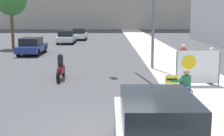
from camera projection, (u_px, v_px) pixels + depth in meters
ground_plane at (112, 135)px, 8.51m from camera, size 160.00×160.00×0.00m
sidewalk_curb at (164, 57)px, 23.30m from camera, size 3.60×90.00×0.13m
seated_protester at (186, 85)px, 11.01m from camera, size 0.96×0.77×1.20m
jogger_on_sidewalk at (211, 65)px, 13.97m from camera, size 0.34×0.34×1.66m
pedestrian_behind at (183, 60)px, 15.60m from camera, size 0.34×0.34×1.65m
protest_banner at (198, 67)px, 13.67m from camera, size 1.95×0.06×1.55m
traffic_light_pole at (133, 7)px, 17.39m from camera, size 3.16×2.93×5.18m
parked_car_curbside at (157, 128)px, 6.93m from camera, size 1.82×4.45×1.51m
car_on_road_nearest at (32, 46)px, 25.41m from camera, size 1.72×4.26×1.38m
car_on_road_midblock at (66, 37)px, 35.02m from camera, size 1.81×4.34×1.46m
car_on_road_distant at (79, 34)px, 39.98m from camera, size 1.74×4.17×1.48m
motorcycle_on_road at (61, 69)px, 15.65m from camera, size 0.28×2.24×1.31m
street_tree_midblock at (11, 0)px, 29.27m from camera, size 2.95×2.95×6.06m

